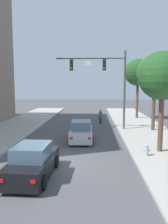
# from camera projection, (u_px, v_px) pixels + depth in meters

# --- Properties ---
(ground_plane) EXTENTS (120.00, 120.00, 0.00)m
(ground_plane) POSITION_uv_depth(u_px,v_px,m) (64.00, 163.00, 12.77)
(ground_plane) COLOR #4C4C51
(traffic_signal_mast) EXTENTS (6.69, 0.38, 7.50)m
(traffic_signal_mast) POSITION_uv_depth(u_px,v_px,m) (105.00, 75.00, 21.68)
(traffic_signal_mast) COLOR #514C47
(traffic_signal_mast) RESTS_ON sidewalk_right
(car_lead_silver) EXTENTS (1.93, 4.29, 1.60)m
(car_lead_silver) POSITION_uv_depth(u_px,v_px,m) (81.00, 132.00, 17.86)
(car_lead_silver) COLOR #B7B7BC
(car_lead_silver) RESTS_ON ground
(car_following_black) EXTENTS (1.94, 4.29, 1.60)m
(car_following_black) POSITION_uv_depth(u_px,v_px,m) (33.00, 162.00, 10.72)
(car_following_black) COLOR black
(car_following_black) RESTS_ON ground
(pedestrian_crossing_road) EXTENTS (0.36, 0.22, 1.64)m
(pedestrian_crossing_road) POSITION_uv_depth(u_px,v_px,m) (100.00, 116.00, 25.85)
(pedestrian_crossing_road) COLOR #232847
(pedestrian_crossing_road) RESTS_ON ground
(fire_hydrant) EXTENTS (0.48, 0.24, 0.72)m
(fire_hydrant) POSITION_uv_depth(u_px,v_px,m) (146.00, 150.00, 13.57)
(fire_hydrant) COLOR #B2B2B7
(fire_hydrant) RESTS_ON sidewalk_right
(street_tree_nearest) EXTENTS (3.04, 3.04, 6.32)m
(street_tree_nearest) POSITION_uv_depth(u_px,v_px,m) (163.00, 76.00, 14.00)
(street_tree_nearest) COLOR brown
(street_tree_nearest) RESTS_ON sidewalk_right
(street_tree_second) EXTENTS (3.36, 3.36, 7.08)m
(street_tree_second) POSITION_uv_depth(u_px,v_px,m) (155.00, 73.00, 20.90)
(street_tree_second) COLOR brown
(street_tree_second) RESTS_ON sidewalk_right
(street_tree_third) EXTENTS (3.44, 3.44, 7.62)m
(street_tree_third) POSITION_uv_depth(u_px,v_px,m) (138.00, 73.00, 28.93)
(street_tree_third) COLOR brown
(street_tree_third) RESTS_ON sidewalk_right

